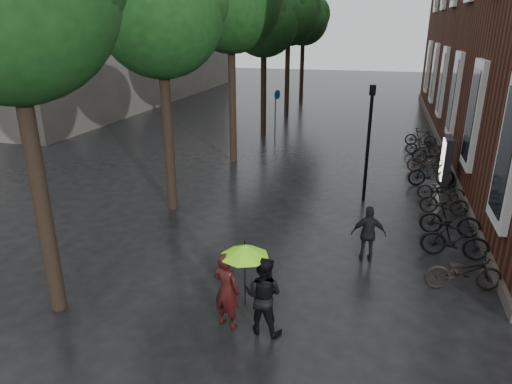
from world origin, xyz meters
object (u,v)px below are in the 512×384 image
(ad_lightbox, at_px, (446,161))
(person_black, at_px, (263,295))
(person_burgundy, at_px, (226,290))
(parked_bicycles, at_px, (437,182))
(pedestrian_walking, at_px, (368,234))
(lamp_post, at_px, (369,133))

(ad_lightbox, bearing_deg, person_black, -110.70)
(person_burgundy, bearing_deg, ad_lightbox, -98.03)
(person_black, height_order, parked_bicycles, person_black)
(person_burgundy, distance_m, ad_lightbox, 11.98)
(pedestrian_walking, relative_size, ad_lightbox, 0.82)
(person_black, bearing_deg, pedestrian_walking, -110.03)
(person_burgundy, xyz_separation_m, parked_bicycles, (4.84, 9.40, -0.35))
(person_black, xyz_separation_m, parked_bicycles, (4.08, 9.37, -0.34))
(person_black, relative_size, parked_bicycles, 0.11)
(person_burgundy, height_order, parked_bicycles, person_burgundy)
(lamp_post, bearing_deg, pedestrian_walking, -86.10)
(ad_lightbox, relative_size, lamp_post, 0.46)
(person_black, distance_m, parked_bicycles, 10.23)
(person_burgundy, relative_size, ad_lightbox, 0.90)
(pedestrian_walking, xyz_separation_m, lamp_post, (-0.30, 4.47, 1.68))
(person_black, distance_m, pedestrian_walking, 4.06)
(ad_lightbox, bearing_deg, parked_bicycles, -104.22)
(ad_lightbox, bearing_deg, lamp_post, -135.33)
(pedestrian_walking, height_order, parked_bicycles, pedestrian_walking)
(lamp_post, bearing_deg, parked_bicycles, 27.67)
(ad_lightbox, height_order, lamp_post, lamp_post)
(person_burgundy, xyz_separation_m, person_black, (0.76, 0.03, -0.01))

